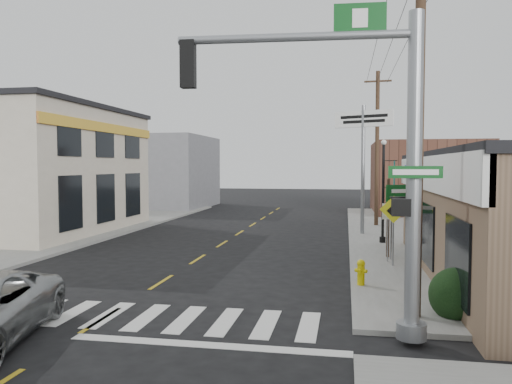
% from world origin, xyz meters
% --- Properties ---
extents(ground, '(140.00, 140.00, 0.00)m').
position_xyz_m(ground, '(0.00, 0.00, 0.00)').
color(ground, black).
rests_on(ground, ground).
extents(sidewalk_right, '(6.00, 38.00, 0.13)m').
position_xyz_m(sidewalk_right, '(9.00, 13.00, 0.07)').
color(sidewalk_right, slate).
rests_on(sidewalk_right, ground).
extents(sidewalk_left, '(6.00, 38.00, 0.13)m').
position_xyz_m(sidewalk_left, '(-9.00, 13.00, 0.07)').
color(sidewalk_left, slate).
rests_on(sidewalk_left, ground).
extents(center_line, '(0.12, 56.00, 0.01)m').
position_xyz_m(center_line, '(0.00, 8.00, 0.01)').
color(center_line, gold).
rests_on(center_line, ground).
extents(crosswalk, '(11.00, 2.20, 0.01)m').
position_xyz_m(crosswalk, '(0.00, 0.40, 0.01)').
color(crosswalk, silver).
rests_on(crosswalk, ground).
extents(left_building, '(12.00, 12.00, 6.80)m').
position_xyz_m(left_building, '(-13.00, 14.00, 3.40)').
color(left_building, '#C0B5A0').
rests_on(left_building, ground).
extents(bldg_distant_right, '(8.00, 10.00, 5.60)m').
position_xyz_m(bldg_distant_right, '(12.00, 30.00, 2.80)').
color(bldg_distant_right, brown).
rests_on(bldg_distant_right, ground).
extents(bldg_distant_left, '(9.00, 10.00, 6.40)m').
position_xyz_m(bldg_distant_left, '(-11.00, 32.00, 3.20)').
color(bldg_distant_left, slate).
rests_on(bldg_distant_left, ground).
extents(traffic_signal_pole, '(5.48, 0.40, 6.95)m').
position_xyz_m(traffic_signal_pole, '(6.37, -0.41, 4.26)').
color(traffic_signal_pole, gray).
rests_on(traffic_signal_pole, sidewalk_right).
extents(guide_sign, '(1.77, 0.14, 3.10)m').
position_xyz_m(guide_sign, '(8.20, 9.14, 2.12)').
color(guide_sign, '#453020').
rests_on(guide_sign, sidewalk_right).
extents(fire_hydrant, '(0.25, 0.25, 0.78)m').
position_xyz_m(fire_hydrant, '(6.30, 4.21, 0.55)').
color(fire_hydrant, '#D5C306').
rests_on(fire_hydrant, sidewalk_right).
extents(ped_crossing_sign, '(0.99, 0.07, 2.54)m').
position_xyz_m(ped_crossing_sign, '(7.52, 7.39, 1.88)').
color(ped_crossing_sign, gray).
rests_on(ped_crossing_sign, sidewalk_right).
extents(lamp_post, '(0.63, 0.49, 4.84)m').
position_xyz_m(lamp_post, '(7.61, 12.99, 2.94)').
color(lamp_post, black).
rests_on(lamp_post, sidewalk_right).
extents(dance_center_sign, '(3.21, 0.20, 6.83)m').
position_xyz_m(dance_center_sign, '(6.71, 16.04, 5.27)').
color(dance_center_sign, gray).
rests_on(dance_center_sign, sidewalk_right).
extents(bare_tree, '(2.19, 2.19, 4.39)m').
position_xyz_m(bare_tree, '(10.19, 4.32, 3.58)').
color(bare_tree, black).
rests_on(bare_tree, sidewalk_right).
extents(shrub_front, '(1.32, 1.32, 0.99)m').
position_xyz_m(shrub_front, '(8.49, 1.48, 0.63)').
color(shrub_front, '#193819').
rests_on(shrub_front, sidewalk_right).
extents(shrub_back, '(1.10, 1.10, 0.82)m').
position_xyz_m(shrub_back, '(9.44, 7.10, 0.54)').
color(shrub_back, black).
rests_on(shrub_back, sidewalk_right).
extents(utility_pole_near, '(1.60, 0.24, 9.18)m').
position_xyz_m(utility_pole_near, '(7.50, 1.22, 4.84)').
color(utility_pole_near, '#4E2F1F').
rests_on(utility_pole_near, sidewalk_right).
extents(utility_pole_far, '(1.62, 0.24, 9.32)m').
position_xyz_m(utility_pole_far, '(7.67, 20.05, 4.91)').
color(utility_pole_far, '#493025').
rests_on(utility_pole_far, sidewalk_right).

